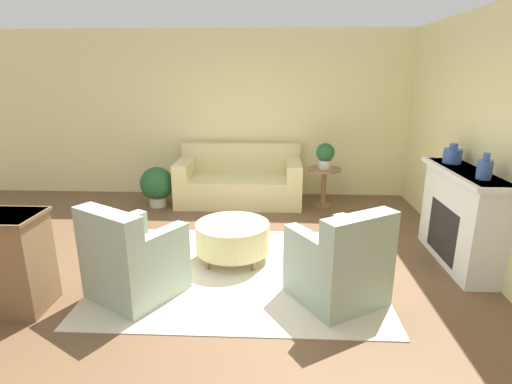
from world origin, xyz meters
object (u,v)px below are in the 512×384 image
vase_mantel_far (485,169)px  ottoman_table (233,237)px  armchair_right (341,266)px  potted_plant_on_side_table (325,155)px  side_table (324,181)px  potted_plant_floor (157,185)px  vase_mantel_near (452,155)px  couch (240,182)px  armchair_left (132,261)px

vase_mantel_far → ottoman_table: bearing=173.3°
armchair_right → potted_plant_on_side_table: (0.17, 2.82, 0.50)m
side_table → potted_plant_floor: (-2.69, -0.09, -0.07)m
armchair_right → side_table: bearing=86.6°
vase_mantel_near → vase_mantel_far: vase_mantel_far is taller
couch → ottoman_table: 2.21m
couch → ottoman_table: couch is taller
vase_mantel_near → potted_plant_floor: (-3.96, 1.47, -0.82)m
vase_mantel_near → potted_plant_on_side_table: size_ratio=0.58×
vase_mantel_near → couch: bearing=146.2°
armchair_left → ottoman_table: armchair_left is taller
couch → potted_plant_floor: (-1.32, -0.30, 0.02)m
armchair_left → potted_plant_on_side_table: (2.16, 2.82, 0.50)m
couch → ottoman_table: (0.11, -2.21, -0.05)m
couch → potted_plant_on_side_table: size_ratio=5.03×
ottoman_table → vase_mantel_far: 2.71m
armchair_right → vase_mantel_far: (1.44, 0.51, 0.82)m
potted_plant_on_side_table → armchair_right: bearing=-93.4°
couch → potted_plant_on_side_table: potted_plant_on_side_table is taller
vase_mantel_far → potted_plant_floor: size_ratio=0.40×
vase_mantel_far → side_table: bearing=118.9°
couch → armchair_right: size_ratio=2.00×
armchair_left → vase_mantel_near: bearing=20.1°
couch → potted_plant_floor: size_ratio=3.11×
vase_mantel_far → potted_plant_floor: 4.61m
armchair_right → couch: bearing=111.8°
ottoman_table → potted_plant_floor: (-1.42, 1.91, 0.07)m
potted_plant_on_side_table → couch: bearing=171.5°
side_table → potted_plant_floor: potted_plant_floor is taller
ottoman_table → couch: bearing=92.8°
vase_mantel_far → potted_plant_on_side_table: bearing=118.9°
couch → armchair_left: couch is taller
ottoman_table → vase_mantel_near: vase_mantel_near is taller
armchair_right → side_table: armchair_right is taller
vase_mantel_near → potted_plant_on_side_table: (-1.27, 1.56, -0.32)m
couch → vase_mantel_near: (2.65, -1.77, 0.84)m
couch → side_table: bearing=-8.5°
armchair_left → potted_plant_floor: armchair_left is taller
armchair_left → armchair_right: 1.99m
side_table → potted_plant_on_side_table: 0.42m
vase_mantel_near → armchair_left: bearing=-159.9°
side_table → potted_plant_floor: 2.70m
side_table → potted_plant_on_side_table: size_ratio=1.59×
armchair_right → ottoman_table: 1.37m
side_table → vase_mantel_near: bearing=-50.9°
armchair_left → vase_mantel_far: bearing=8.5°
vase_mantel_near → potted_plant_on_side_table: 2.04m
armchair_right → potted_plant_floor: (-2.52, 2.72, -0.00)m
armchair_left → vase_mantel_near: vase_mantel_near is taller
armchair_left → armchair_right: (1.99, 0.00, 0.00)m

